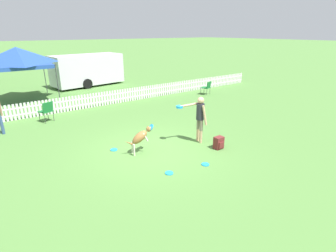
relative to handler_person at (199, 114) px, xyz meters
name	(u,v)px	position (x,y,z in m)	size (l,w,h in m)	color
ground_plane	(153,150)	(-1.70, 0.37, -1.05)	(240.00, 240.00, 0.00)	#4C7A38
handler_person	(199,114)	(0.00, 0.00, 0.00)	(0.92, 0.80, 1.67)	tan
leaping_dog	(141,137)	(-2.16, 0.42, -0.48)	(1.01, 0.42, 0.95)	olive
frisbee_near_handler	(114,150)	(-2.80, 1.15, -1.04)	(0.23, 0.23, 0.02)	#1E8CD8
frisbee_near_dog	(205,164)	(-1.01, -1.44, -1.04)	(0.23, 0.23, 0.02)	#1E8CD8
frisbee_midfield	(169,173)	(-2.20, -1.21, -1.04)	(0.23, 0.23, 0.02)	#1E8CD8
backpack_on_grass	(219,143)	(0.18, -0.86, -0.84)	(0.32, 0.27, 0.42)	maroon
picket_fence	(87,101)	(-1.70, 6.71, -0.68)	(24.74, 0.04, 0.74)	white
folding_chair_center	(207,87)	(5.56, 5.30, -0.55)	(0.64, 0.65, 0.83)	#333338
folding_chair_green_right	(47,110)	(-3.88, 5.59, -0.50)	(0.64, 0.65, 0.92)	#333338
canopy_tent_main	(17,57)	(-4.06, 10.28, 1.40)	(3.11, 3.11, 3.00)	#333338
equipment_trailer	(87,69)	(0.57, 12.62, 0.13)	(5.83, 2.66, 2.22)	silver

